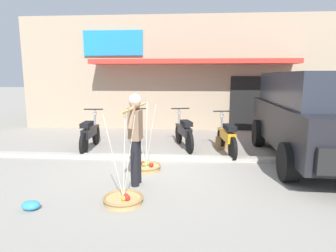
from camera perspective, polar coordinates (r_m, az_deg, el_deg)
ground_plane at (r=6.51m, az=-3.28°, el=-8.26°), size 90.00×90.00×0.00m
sidewalk_curb at (r=7.16m, az=-2.54°, el=-6.15°), size 20.00×0.24×0.10m
fruit_vendor at (r=5.37m, az=-6.36°, el=-1.40°), size 0.22×1.69×1.70m
fruit_basket_left_side at (r=6.39m, az=-4.30°, el=-7.91°), size 0.65×0.65×1.45m
fruit_basket_right_side at (r=4.85m, az=-8.67°, el=-13.89°), size 0.65×0.65×1.45m
motorcycle_nearest_shop at (r=8.25m, az=-15.01°, el=-1.46°), size 0.54×1.82×1.09m
motorcycle_second_in_row at (r=8.17m, az=-6.05°, el=-1.28°), size 0.55×1.81×1.09m
motorcycle_third_in_row at (r=8.19m, az=3.16°, el=-1.22°), size 0.66×1.78×1.09m
motorcycle_end_of_row at (r=7.67m, az=11.41°, el=-2.15°), size 0.54×1.82×1.09m
parked_truck at (r=7.65m, az=26.52°, el=2.13°), size 2.28×4.86×2.10m
storefront_building at (r=13.43m, az=4.73°, el=10.12°), size 13.00×6.00×4.20m
plastic_litter_bag at (r=5.05m, az=-25.22°, el=-13.83°), size 0.28×0.22×0.14m
wooden_crate at (r=8.34m, az=10.87°, el=-3.25°), size 0.44×0.36×0.32m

